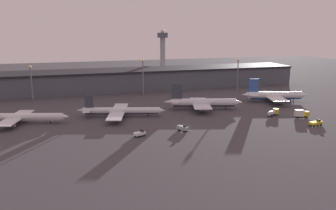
{
  "coord_description": "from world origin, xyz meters",
  "views": [
    {
      "loc": [
        -45.38,
        -134.16,
        43.86
      ],
      "look_at": [
        -2.25,
        17.36,
        6.0
      ],
      "focal_mm": 35.0,
      "sensor_mm": 36.0,
      "label": 1
    }
  ],
  "objects": [
    {
      "name": "ground",
      "position": [
        0.0,
        0.0,
        0.0
      ],
      "size": [
        600.0,
        600.0,
        0.0
      ],
      "primitive_type": "plane",
      "color": "#423F44"
    },
    {
      "name": "terminal_building",
      "position": [
        0.0,
        95.65,
        7.19
      ],
      "size": [
        229.1,
        29.1,
        14.29
      ],
      "color": "#4C515B",
      "rests_on": "ground"
    },
    {
      "name": "airplane_0",
      "position": [
        -72.06,
        24.91,
        3.04
      ],
      "size": [
        45.86,
        28.49,
        11.28
      ],
      "rotation": [
        0.0,
        0.0,
        -0.26
      ],
      "color": "silver",
      "rests_on": "ground"
    },
    {
      "name": "airplane_1",
      "position": [
        -24.97,
        24.04,
        2.89
      ],
      "size": [
        43.71,
        34.09,
        10.88
      ],
      "rotation": [
        0.0,
        0.0,
        -0.26
      ],
      "color": "silver",
      "rests_on": "ground"
    },
    {
      "name": "airplane_2",
      "position": [
        19.97,
        26.47,
        3.7
      ],
      "size": [
        42.38,
        28.79,
        14.11
      ],
      "rotation": [
        0.0,
        0.0,
        -0.26
      ],
      "color": "silver",
      "rests_on": "ground"
    },
    {
      "name": "airplane_3",
      "position": [
        68.22,
        32.29,
        3.78
      ],
      "size": [
        39.61,
        31.52,
        13.85
      ],
      "rotation": [
        0.0,
        0.0,
        -0.26
      ],
      "color": "white",
      "rests_on": "ground"
    },
    {
      "name": "service_vehicle_0",
      "position": [
        -2.45,
        -6.61,
        1.39
      ],
      "size": [
        4.37,
        5.42,
        2.94
      ],
      "rotation": [
        0.0,
        0.0,
        -1.04
      ],
      "color": "#9EA3A8",
      "rests_on": "ground"
    },
    {
      "name": "service_vehicle_1",
      "position": [
        -21.64,
        -8.45,
        1.21
      ],
      "size": [
        5.25,
        4.06,
        2.6
      ],
      "rotation": [
        0.0,
        0.0,
        0.4
      ],
      "color": "white",
      "rests_on": "ground"
    },
    {
      "name": "service_vehicle_2",
      "position": [
        60.85,
        -1.86,
        2.09
      ],
      "size": [
        7.24,
        4.14,
        3.82
      ],
      "rotation": [
        0.0,
        0.0,
        -0.26
      ],
      "color": "gold",
      "rests_on": "ground"
    },
    {
      "name": "service_vehicle_3",
      "position": [
        49.1,
        4.4,
        1.79
      ],
      "size": [
        7.62,
        5.16,
        3.29
      ],
      "rotation": [
        0.0,
        0.0,
        0.44
      ],
      "color": "gold",
      "rests_on": "ground"
    },
    {
      "name": "service_vehicle_4",
      "position": [
        58.4,
        -15.43,
        1.26
      ],
      "size": [
        7.26,
        3.92,
        2.66
      ],
      "rotation": [
        0.0,
        0.0,
        0.21
      ],
      "color": "gold",
      "rests_on": "ground"
    },
    {
      "name": "lamp_post_0",
      "position": [
        -71.03,
        74.24,
        13.99
      ],
      "size": [
        1.8,
        1.8,
        21.56
      ],
      "color": "slate",
      "rests_on": "ground"
    },
    {
      "name": "lamp_post_1",
      "position": [
        -3.01,
        74.24,
        14.99
      ],
      "size": [
        1.8,
        1.8,
        23.35
      ],
      "color": "slate",
      "rests_on": "ground"
    },
    {
      "name": "lamp_post_2",
      "position": [
        65.37,
        74.24,
        14.17
      ],
      "size": [
        1.8,
        1.8,
        21.88
      ],
      "color": "slate",
      "rests_on": "ground"
    },
    {
      "name": "control_tower",
      "position": [
        27.48,
        138.13,
        24.21
      ],
      "size": [
        9.0,
        9.0,
        41.59
      ],
      "color": "#99999E",
      "rests_on": "ground"
    }
  ]
}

